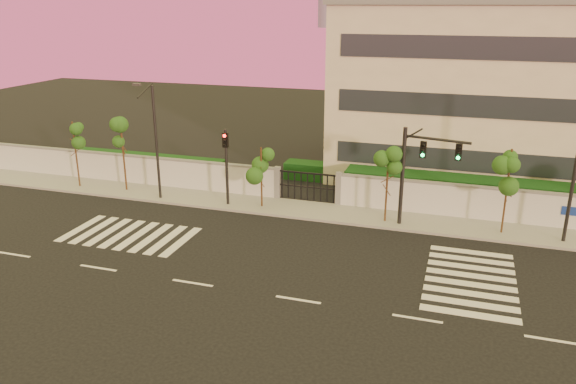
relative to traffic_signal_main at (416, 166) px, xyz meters
The scene contains 14 objects.
ground 11.13m from the traffic_signal_main, 110.93° to the right, with size 120.00×120.00×0.00m, color black.
sidewalk 5.20m from the traffic_signal_main, behind, with size 60.00×3.00×0.15m, color gray.
perimeter_wall 4.95m from the traffic_signal_main, 149.42° to the left, with size 60.00×0.36×2.20m.
hedge_row 6.21m from the traffic_signal_main, 117.92° to the left, with size 41.00×4.25×1.80m.
institutional_building 13.47m from the traffic_signal_main, 66.68° to the left, with size 24.40×12.40×12.25m.
road_markings 8.86m from the traffic_signal_main, 131.31° to the right, with size 57.00×7.62×0.02m.
street_tree_a 22.44m from the traffic_signal_main, behind, with size 1.33×1.06×4.62m.
street_tree_b 18.94m from the traffic_signal_main, behind, with size 1.54×1.23×4.99m.
street_tree_c 9.18m from the traffic_signal_main, behind, with size 1.32×1.05×3.87m.
street_tree_d 1.57m from the traffic_signal_main, behind, with size 1.38×1.10×4.44m.
street_tree_e 4.81m from the traffic_signal_main, ahead, with size 1.30×1.03×4.84m.
traffic_signal_main is the anchor object (origin of this frame).
traffic_signal_secondary 11.33m from the traffic_signal_main, behind, with size 0.38×0.36×4.89m.
streetlight_west 15.96m from the traffic_signal_main, behind, with size 0.46×1.84×7.66m.
Camera 1 is at (6.04, -20.37, 12.03)m, focal length 35.00 mm.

